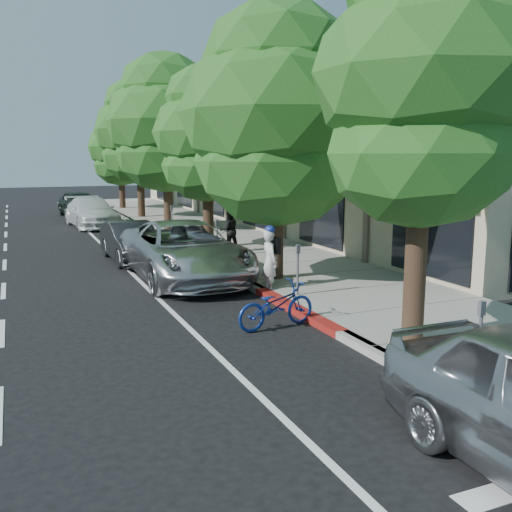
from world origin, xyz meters
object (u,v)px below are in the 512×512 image
white_pickup (92,212)px  street_tree_4 (139,132)px  street_tree_0 (425,82)px  street_tree_5 (120,148)px  bicycle (276,305)px  street_tree_3 (166,124)px  street_tree_1 (277,117)px  silver_suv (184,251)px  cyclist (270,262)px  dark_suv_far (79,204)px  pedestrian (229,230)px  dark_sedan (131,242)px  street_tree_2 (207,135)px

white_pickup → street_tree_4: bearing=35.2°
street_tree_0 → street_tree_5: (-0.00, 30.00, -0.79)m
bicycle → street_tree_3: bearing=-15.3°
street_tree_1 → silver_suv: street_tree_1 is taller
cyclist → street_tree_3: bearing=-1.5°
dark_suv_far → pedestrian: 16.34m
street_tree_1 → dark_sedan: bearing=121.8°
pedestrian → street_tree_1: bearing=86.0°
street_tree_2 → silver_suv: bearing=-116.5°
dark_sedan → white_pickup: bearing=87.9°
street_tree_3 → street_tree_4: bearing=90.0°
street_tree_4 → cyclist: (-0.65, -19.00, -4.02)m
bicycle → street_tree_1: bearing=-33.9°
street_tree_0 → street_tree_2: street_tree_0 is taller
street_tree_3 → cyclist: street_tree_3 is taller
street_tree_1 → street_tree_2: 6.01m
white_pickup → cyclist: bearing=-86.5°
white_pickup → pedestrian: (3.44, -10.65, 0.18)m
street_tree_0 → dark_sedan: 12.16m
white_pickup → street_tree_5: bearing=65.4°
street_tree_3 → street_tree_5: size_ratio=1.25×
street_tree_4 → white_pickup: bearing=-139.9°
street_tree_2 → street_tree_4: bearing=90.0°
street_tree_0 → dark_suv_far: (-3.10, 26.73, -4.06)m
bicycle → silver_suv: 5.39m
street_tree_2 → street_tree_4: size_ratio=0.87×
street_tree_3 → white_pickup: 6.26m
street_tree_0 → street_tree_3: 18.00m
cyclist → white_pickup: bearing=9.7°
street_tree_4 → street_tree_3: bearing=-90.0°
street_tree_1 → street_tree_3: 12.01m
street_tree_5 → street_tree_2: bearing=-90.0°
street_tree_3 → pedestrian: street_tree_3 is taller
street_tree_3 → silver_suv: bearing=-102.0°
street_tree_3 → street_tree_4: size_ratio=1.04×
street_tree_0 → white_pickup: size_ratio=1.50×
street_tree_1 → bicycle: 5.92m
cyclist → dark_suv_far: (-2.45, 21.73, -0.07)m
street_tree_1 → street_tree_4: (-0.00, 18.00, 0.26)m
street_tree_4 → pedestrian: 13.82m
street_tree_2 → cyclist: 7.83m
street_tree_4 → white_pickup: size_ratio=1.56×
street_tree_2 → dark_sedan: bearing=-162.1°
street_tree_3 → street_tree_5: (-0.00, 12.00, -0.95)m
bicycle → dark_suv_far: size_ratio=0.41×
street_tree_2 → pedestrian: bearing=-73.6°
bicycle → dark_suv_far: (-1.29, 24.59, 0.28)m
street_tree_1 → dark_sedan: street_tree_1 is taller
street_tree_5 → bicycle: 28.14m
street_tree_4 → white_pickup: street_tree_4 is taller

